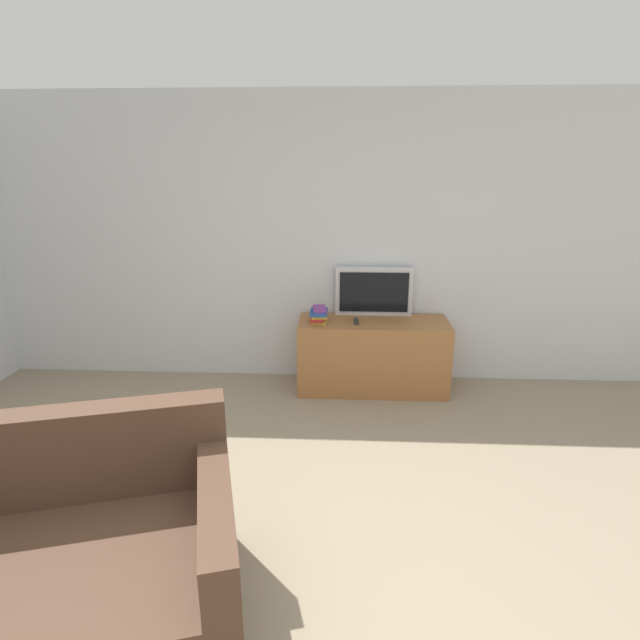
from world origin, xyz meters
name	(u,v)px	position (x,y,z in m)	size (l,w,h in m)	color
wall_back	(315,242)	(0.00, 3.03, 1.30)	(9.00, 0.06, 2.60)	silver
tv_stand	(373,355)	(0.54, 2.72, 0.32)	(1.33, 0.51, 0.65)	#9E6638
television	(374,291)	(0.54, 2.94, 0.87)	(0.70, 0.09, 0.44)	silver
couch	(40,580)	(-1.00, 0.10, 0.29)	(1.84, 1.40, 0.89)	#4C3323
book_stack	(319,315)	(0.05, 2.67, 0.72)	(0.15, 0.23, 0.14)	gold
remote_on_stand	(356,321)	(0.38, 2.67, 0.66)	(0.04, 0.15, 0.02)	#2D2D2D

